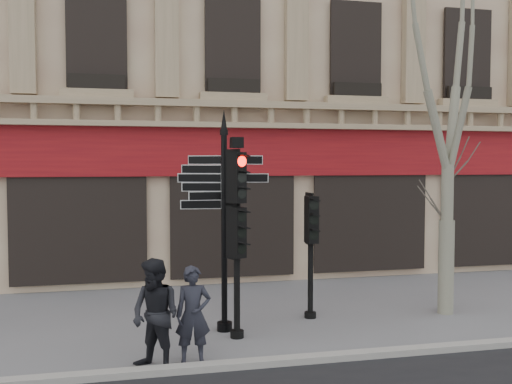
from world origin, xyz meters
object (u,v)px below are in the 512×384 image
plane_tree (450,58)px  pedestrian_a (193,315)px  traffic_signal_secondary (311,233)px  fingerpost (224,183)px  traffic_signal_main (237,212)px  pedestrian_b (156,315)px

plane_tree → pedestrian_a: plane_tree is taller
traffic_signal_secondary → fingerpost: bearing=-165.9°
traffic_signal_main → pedestrian_b: 2.57m
pedestrian_a → pedestrian_b: bearing=-160.3°
fingerpost → pedestrian_a: fingerpost is taller
traffic_signal_secondary → plane_tree: (3.01, -0.31, 3.75)m
fingerpost → traffic_signal_main: 0.73m
fingerpost → pedestrian_b: 3.09m
pedestrian_a → fingerpost: bearing=66.7°
plane_tree → pedestrian_b: plane_tree is taller
plane_tree → pedestrian_a: bearing=-162.1°
fingerpost → pedestrian_b: size_ratio=2.43×
fingerpost → plane_tree: size_ratio=0.55×
pedestrian_b → pedestrian_a: bearing=60.4°
plane_tree → pedestrian_a: (-5.76, -1.86, -4.76)m
traffic_signal_secondary → traffic_signal_main: bearing=-151.3°
fingerpost → traffic_signal_secondary: bearing=31.6°
plane_tree → pedestrian_a: size_ratio=4.92×
traffic_signal_main → plane_tree: plane_tree is taller
traffic_signal_main → pedestrian_a: traffic_signal_main is taller
traffic_signal_secondary → pedestrian_a: bearing=-142.3°
traffic_signal_secondary → pedestrian_b: bearing=-145.5°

